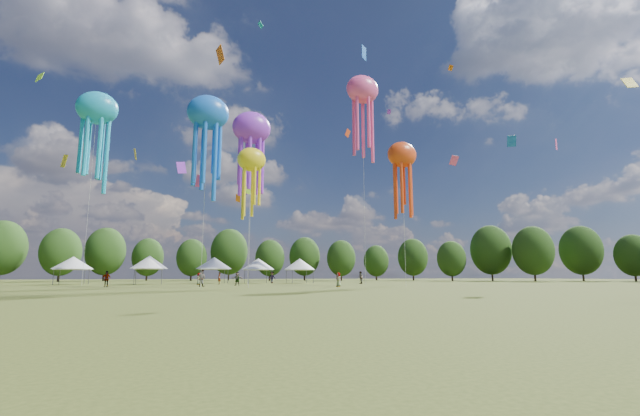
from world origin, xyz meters
name	(u,v)px	position (x,y,z in m)	size (l,w,h in m)	color
ground	(478,308)	(0.00, 0.00, 0.00)	(300.00, 300.00, 0.00)	#384416
spectator_near	(202,278)	(-7.01, 36.15, 0.95)	(0.93, 0.72, 1.91)	gray
spectators_far	(263,278)	(2.04, 45.62, 0.88)	(34.26, 26.15, 1.92)	gray
festival_tents	(206,263)	(-4.94, 54.61, 3.07)	(38.07, 12.00, 4.17)	#47474C
show_kites	(256,132)	(-0.44, 40.62, 20.09)	(42.11, 18.83, 32.22)	blue
small_kites	(259,68)	(-0.19, 41.11, 29.61)	(72.07, 61.05, 45.74)	blue
treeline	(209,245)	(-3.87, 62.51, 6.54)	(201.57, 95.24, 13.43)	#38281C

